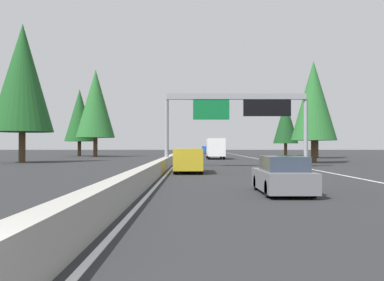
{
  "coord_description": "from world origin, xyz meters",
  "views": [
    {
      "loc": [
        -2.78,
        -1.91,
        1.86
      ],
      "look_at": [
        65.93,
        -1.97,
        2.75
      ],
      "focal_mm": 40.94,
      "sensor_mm": 36.0,
      "label": 1
    }
  ],
  "objects_px": {
    "conifer_right_near": "(314,101)",
    "conifer_right_far": "(286,122)",
    "conifer_left_far": "(79,115)",
    "conifer_right_mid": "(316,104)",
    "pickup_mid_right": "(206,150)",
    "minivan_far_center": "(188,159)",
    "sign_gantry_overhead": "(238,109)",
    "conifer_left_mid": "(96,104)",
    "box_truck_distant_a": "(215,148)",
    "conifer_left_near": "(22,78)",
    "sedan_mid_center": "(283,176)"
  },
  "relations": [
    {
      "from": "conifer_right_near",
      "to": "conifer_right_mid",
      "type": "height_order",
      "value": "conifer_right_mid"
    },
    {
      "from": "conifer_right_near",
      "to": "sedan_mid_center",
      "type": "bearing_deg",
      "value": 162.31
    },
    {
      "from": "sedan_mid_center",
      "to": "minivan_far_center",
      "type": "height_order",
      "value": "minivan_far_center"
    },
    {
      "from": "minivan_far_center",
      "to": "conifer_left_near",
      "type": "height_order",
      "value": "conifer_left_near"
    },
    {
      "from": "sign_gantry_overhead",
      "to": "conifer_right_near",
      "type": "bearing_deg",
      "value": -43.52
    },
    {
      "from": "conifer_left_far",
      "to": "conifer_right_mid",
      "type": "bearing_deg",
      "value": -109.42
    },
    {
      "from": "pickup_mid_right",
      "to": "conifer_right_near",
      "type": "bearing_deg",
      "value": -170.97
    },
    {
      "from": "sedan_mid_center",
      "to": "box_truck_distant_a",
      "type": "relative_size",
      "value": 0.52
    },
    {
      "from": "pickup_mid_right",
      "to": "conifer_right_far",
      "type": "xyz_separation_m",
      "value": [
        -26.71,
        -14.71,
        5.72
      ]
    },
    {
      "from": "minivan_far_center",
      "to": "conifer_right_far",
      "type": "bearing_deg",
      "value": -18.79
    },
    {
      "from": "minivan_far_center",
      "to": "conifer_right_mid",
      "type": "bearing_deg",
      "value": -27.57
    },
    {
      "from": "sign_gantry_overhead",
      "to": "conifer_left_mid",
      "type": "distance_m",
      "value": 43.11
    },
    {
      "from": "sign_gantry_overhead",
      "to": "sedan_mid_center",
      "type": "relative_size",
      "value": 2.88
    },
    {
      "from": "box_truck_distant_a",
      "to": "conifer_right_near",
      "type": "bearing_deg",
      "value": -145.69
    },
    {
      "from": "minivan_far_center",
      "to": "conifer_right_far",
      "type": "height_order",
      "value": "conifer_right_far"
    },
    {
      "from": "conifer_right_mid",
      "to": "sign_gantry_overhead",
      "type": "bearing_deg",
      "value": 152.62
    },
    {
      "from": "box_truck_distant_a",
      "to": "conifer_left_near",
      "type": "height_order",
      "value": "conifer_left_near"
    },
    {
      "from": "pickup_mid_right",
      "to": "sedan_mid_center",
      "type": "bearing_deg",
      "value": 179.99
    },
    {
      "from": "conifer_right_far",
      "to": "conifer_left_mid",
      "type": "distance_m",
      "value": 36.23
    },
    {
      "from": "conifer_right_far",
      "to": "conifer_left_far",
      "type": "distance_m",
      "value": 39.57
    },
    {
      "from": "sedan_mid_center",
      "to": "conifer_left_mid",
      "type": "xyz_separation_m",
      "value": [
        58.99,
        20.32,
        8.6
      ]
    },
    {
      "from": "sign_gantry_overhead",
      "to": "conifer_left_mid",
      "type": "height_order",
      "value": "conifer_left_mid"
    },
    {
      "from": "box_truck_distant_a",
      "to": "conifer_left_far",
      "type": "xyz_separation_m",
      "value": [
        19.11,
        24.64,
        6.07
      ]
    },
    {
      "from": "minivan_far_center",
      "to": "conifer_right_near",
      "type": "height_order",
      "value": "conifer_right_near"
    },
    {
      "from": "box_truck_distant_a",
      "to": "conifer_right_near",
      "type": "relative_size",
      "value": 0.75
    },
    {
      "from": "sedan_mid_center",
      "to": "pickup_mid_right",
      "type": "relative_size",
      "value": 0.79
    },
    {
      "from": "minivan_far_center",
      "to": "conifer_left_mid",
      "type": "xyz_separation_m",
      "value": [
        45.59,
        16.53,
        8.33
      ]
    },
    {
      "from": "sedan_mid_center",
      "to": "conifer_left_mid",
      "type": "relative_size",
      "value": 0.29
    },
    {
      "from": "conifer_right_far",
      "to": "conifer_left_far",
      "type": "relative_size",
      "value": 0.86
    },
    {
      "from": "sign_gantry_overhead",
      "to": "sedan_mid_center",
      "type": "distance_m",
      "value": 21.97
    },
    {
      "from": "box_truck_distant_a",
      "to": "pickup_mid_right",
      "type": "height_order",
      "value": "box_truck_distant_a"
    },
    {
      "from": "sedan_mid_center",
      "to": "conifer_left_far",
      "type": "bearing_deg",
      "value": 20.72
    },
    {
      "from": "minivan_far_center",
      "to": "conifer_left_mid",
      "type": "distance_m",
      "value": 49.21
    },
    {
      "from": "sign_gantry_overhead",
      "to": "conifer_left_mid",
      "type": "xyz_separation_m",
      "value": [
        37.49,
        20.88,
        4.11
      ]
    },
    {
      "from": "conifer_left_mid",
      "to": "conifer_left_far",
      "type": "xyz_separation_m",
      "value": [
        6.47,
        4.45,
        -1.6
      ]
    },
    {
      "from": "minivan_far_center",
      "to": "pickup_mid_right",
      "type": "distance_m",
      "value": 81.23
    },
    {
      "from": "minivan_far_center",
      "to": "conifer_left_far",
      "type": "xyz_separation_m",
      "value": [
        52.07,
        20.97,
        6.73
      ]
    },
    {
      "from": "conifer_right_near",
      "to": "minivan_far_center",
      "type": "bearing_deg",
      "value": 142.59
    },
    {
      "from": "sign_gantry_overhead",
      "to": "conifer_left_far",
      "type": "xyz_separation_m",
      "value": [
        43.97,
        25.33,
        2.51
      ]
    },
    {
      "from": "conifer_right_near",
      "to": "conifer_left_near",
      "type": "relative_size",
      "value": 0.72
    },
    {
      "from": "conifer_left_near",
      "to": "conifer_left_far",
      "type": "bearing_deg",
      "value": 3.51
    },
    {
      "from": "minivan_far_center",
      "to": "conifer_right_near",
      "type": "relative_size",
      "value": 0.44
    },
    {
      "from": "conifer_left_mid",
      "to": "box_truck_distant_a",
      "type": "bearing_deg",
      "value": -122.03
    },
    {
      "from": "minivan_far_center",
      "to": "conifer_left_near",
      "type": "distance_m",
      "value": 28.12
    },
    {
      "from": "conifer_right_far",
      "to": "conifer_left_far",
      "type": "bearing_deg",
      "value": 93.42
    },
    {
      "from": "pickup_mid_right",
      "to": "conifer_left_far",
      "type": "distance_m",
      "value": 38.8
    },
    {
      "from": "conifer_right_near",
      "to": "conifer_right_far",
      "type": "relative_size",
      "value": 1.04
    },
    {
      "from": "sign_gantry_overhead",
      "to": "conifer_left_near",
      "type": "xyz_separation_m",
      "value": [
        10.8,
        23.29,
        4.43
      ]
    },
    {
      "from": "box_truck_distant_a",
      "to": "conifer_left_far",
      "type": "bearing_deg",
      "value": 52.21
    },
    {
      "from": "box_truck_distant_a",
      "to": "sign_gantry_overhead",
      "type": "bearing_deg",
      "value": -178.42
    }
  ]
}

